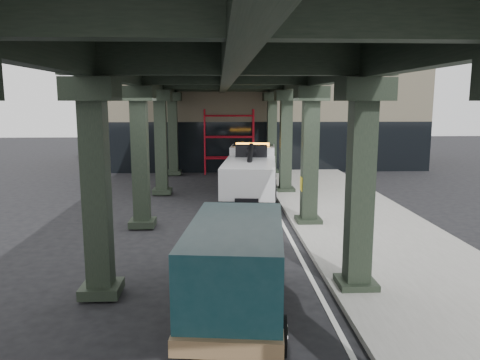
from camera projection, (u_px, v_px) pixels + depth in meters
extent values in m
plane|color=black|center=(240.00, 243.00, 15.00)|extent=(90.00, 90.00, 0.00)
cube|color=gray|center=(359.00, 223.00, 17.17)|extent=(5.00, 40.00, 0.15)
cube|color=silver|center=(284.00, 226.00, 17.05)|extent=(0.12, 38.00, 0.01)
cube|color=black|center=(360.00, 189.00, 10.76)|extent=(0.55, 0.55, 5.00)
cube|color=black|center=(364.00, 89.00, 10.39)|extent=(1.10, 1.10, 0.50)
cube|color=black|center=(356.00, 284.00, 11.15)|extent=(0.90, 0.90, 0.24)
cube|color=black|center=(310.00, 158.00, 16.67)|extent=(0.55, 0.55, 5.00)
cube|color=black|center=(311.00, 94.00, 16.30)|extent=(1.10, 1.10, 0.50)
cube|color=black|center=(308.00, 221.00, 17.06)|extent=(0.90, 0.90, 0.24)
cube|color=black|center=(286.00, 143.00, 22.58)|extent=(0.55, 0.55, 5.00)
cube|color=black|center=(287.00, 96.00, 22.21)|extent=(1.10, 1.10, 0.50)
cube|color=black|center=(285.00, 190.00, 22.97)|extent=(0.90, 0.90, 0.24)
cube|color=black|center=(272.00, 134.00, 28.49)|extent=(0.55, 0.55, 5.00)
cube|color=black|center=(272.00, 97.00, 28.12)|extent=(1.10, 1.10, 0.50)
cube|color=black|center=(271.00, 172.00, 28.88)|extent=(0.90, 0.90, 0.24)
cube|color=black|center=(97.00, 191.00, 10.49)|extent=(0.55, 0.55, 5.00)
cube|color=black|center=(91.00, 89.00, 10.12)|extent=(1.10, 1.10, 0.50)
cube|color=black|center=(102.00, 289.00, 10.88)|extent=(0.90, 0.90, 0.24)
cube|color=black|center=(140.00, 159.00, 16.40)|extent=(0.55, 0.55, 5.00)
cube|color=black|center=(138.00, 93.00, 16.03)|extent=(1.10, 1.10, 0.50)
cube|color=black|center=(143.00, 223.00, 16.79)|extent=(0.90, 0.90, 0.24)
cube|color=black|center=(161.00, 143.00, 22.31)|extent=(0.55, 0.55, 5.00)
cube|color=black|center=(160.00, 95.00, 21.94)|extent=(1.10, 1.10, 0.50)
cube|color=black|center=(162.00, 191.00, 22.70)|extent=(0.90, 0.90, 0.24)
cube|color=black|center=(173.00, 134.00, 28.22)|extent=(0.55, 0.55, 5.00)
cube|color=black|center=(172.00, 97.00, 27.84)|extent=(1.10, 1.10, 0.50)
cube|color=black|center=(174.00, 172.00, 28.61)|extent=(0.90, 0.90, 0.24)
cube|color=black|center=(312.00, 70.00, 16.16)|extent=(0.35, 32.00, 1.10)
cube|color=black|center=(137.00, 70.00, 15.89)|extent=(0.35, 32.00, 1.10)
cube|color=black|center=(225.00, 70.00, 16.03)|extent=(0.35, 32.00, 1.10)
cube|color=black|center=(225.00, 49.00, 15.91)|extent=(7.40, 32.00, 0.30)
cube|color=#C6B793|center=(255.00, 108.00, 34.12)|extent=(22.00, 10.00, 8.00)
cylinder|color=#B70E1D|center=(205.00, 141.00, 29.28)|extent=(0.08, 0.08, 4.00)
cylinder|color=#B70E1D|center=(205.00, 142.00, 28.49)|extent=(0.08, 0.08, 4.00)
cylinder|color=#B70E1D|center=(253.00, 141.00, 29.41)|extent=(0.08, 0.08, 4.00)
cylinder|color=#B70E1D|center=(254.00, 142.00, 28.63)|extent=(0.08, 0.08, 4.00)
cylinder|color=#B70E1D|center=(229.00, 157.00, 29.51)|extent=(3.00, 0.08, 0.08)
cylinder|color=#B70E1D|center=(229.00, 136.00, 29.29)|extent=(3.00, 0.08, 0.08)
cylinder|color=#B70E1D|center=(229.00, 116.00, 29.08)|extent=(3.00, 0.08, 0.08)
cube|color=black|center=(251.00, 186.00, 21.50)|extent=(1.71, 6.99, 0.23)
cube|color=silver|center=(253.00, 162.00, 23.69)|extent=(2.41, 2.45, 1.66)
cube|color=silver|center=(253.00, 168.00, 24.72)|extent=(2.23, 0.89, 0.83)
cube|color=black|center=(253.00, 153.00, 23.84)|extent=(2.16, 1.42, 0.79)
cube|color=silver|center=(249.00, 176.00, 20.36)|extent=(2.73, 4.84, 1.29)
cube|color=orange|center=(253.00, 144.00, 23.35)|extent=(1.68, 0.45, 0.15)
cube|color=black|center=(251.00, 151.00, 22.02)|extent=(1.53, 0.72, 0.55)
cylinder|color=black|center=(250.00, 160.00, 20.42)|extent=(0.59, 3.24, 1.24)
cube|color=black|center=(247.00, 210.00, 18.19)|extent=(0.42, 1.32, 0.17)
cube|color=black|center=(246.00, 215.00, 17.56)|extent=(1.50, 0.40, 0.17)
cylinder|color=black|center=(233.00, 179.00, 24.18)|extent=(0.44, 1.05, 1.02)
cylinder|color=silver|center=(233.00, 179.00, 24.18)|extent=(0.42, 0.60, 0.56)
cylinder|color=black|center=(273.00, 179.00, 24.05)|extent=(0.44, 1.05, 1.02)
cylinder|color=silver|center=(273.00, 179.00, 24.05)|extent=(0.42, 0.60, 0.56)
cylinder|color=black|center=(228.00, 190.00, 21.18)|extent=(0.44, 1.05, 1.02)
cylinder|color=silver|center=(228.00, 190.00, 21.18)|extent=(0.42, 0.60, 0.56)
cylinder|color=black|center=(273.00, 191.00, 21.05)|extent=(0.44, 1.05, 1.02)
cylinder|color=silver|center=(273.00, 191.00, 21.05)|extent=(0.42, 0.60, 0.56)
cylinder|color=black|center=(225.00, 195.00, 20.00)|extent=(0.44, 1.05, 1.02)
cylinder|color=silver|center=(225.00, 195.00, 20.00)|extent=(0.42, 0.60, 0.56)
cylinder|color=black|center=(273.00, 196.00, 19.87)|extent=(0.44, 1.05, 1.02)
cylinder|color=silver|center=(273.00, 196.00, 19.87)|extent=(0.42, 0.60, 0.56)
cube|color=#10343B|center=(243.00, 245.00, 12.00)|extent=(1.92, 1.18, 0.80)
cube|color=#10343B|center=(236.00, 265.00, 9.54)|extent=(2.31, 4.17, 1.73)
cube|color=olive|center=(237.00, 291.00, 10.01)|extent=(2.45, 5.14, 0.31)
cube|color=black|center=(242.00, 222.00, 11.53)|extent=(1.76, 0.58, 0.74)
cube|color=black|center=(237.00, 240.00, 9.73)|extent=(2.24, 3.38, 0.49)
cube|color=silver|center=(244.00, 253.00, 12.52)|extent=(1.77, 0.31, 0.27)
cylinder|color=black|center=(209.00, 262.00, 12.09)|extent=(0.33, 0.77, 0.74)
cylinder|color=silver|center=(209.00, 262.00, 12.09)|extent=(0.33, 0.44, 0.41)
cylinder|color=black|center=(278.00, 264.00, 11.97)|extent=(0.33, 0.77, 0.74)
cylinder|color=silver|center=(278.00, 264.00, 11.97)|extent=(0.33, 0.44, 0.41)
cylinder|color=black|center=(181.00, 332.00, 8.44)|extent=(0.33, 0.77, 0.74)
cylinder|color=silver|center=(181.00, 332.00, 8.44)|extent=(0.33, 0.44, 0.41)
cylinder|color=black|center=(280.00, 336.00, 8.32)|extent=(0.33, 0.77, 0.74)
cylinder|color=silver|center=(280.00, 336.00, 8.32)|extent=(0.33, 0.44, 0.41)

